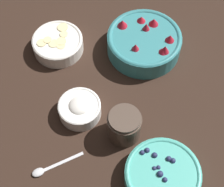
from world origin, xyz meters
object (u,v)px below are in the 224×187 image
(bowl_bananas, at_px, (58,43))
(bowl_cream, at_px, (80,108))
(bowl_strawberries, at_px, (144,42))
(bowl_blueberries, at_px, (162,175))
(jar_chocolate, at_px, (124,126))

(bowl_bananas, relative_size, bowl_cream, 1.31)
(bowl_strawberries, bearing_deg, bowl_bananas, 79.97)
(bowl_blueberries, height_order, bowl_cream, bowl_blueberries)
(bowl_bananas, distance_m, jar_chocolate, 0.34)
(bowl_bananas, height_order, bowl_cream, bowl_cream)
(bowl_blueberries, bearing_deg, jar_chocolate, 26.34)
(bowl_blueberries, bearing_deg, bowl_cream, 38.96)
(bowl_cream, xyz_separation_m, jar_chocolate, (-0.08, -0.11, 0.01))
(jar_chocolate, bearing_deg, bowl_strawberries, -22.33)
(bowl_bananas, height_order, jar_chocolate, jar_chocolate)
(bowl_blueberries, xyz_separation_m, bowl_bananas, (0.45, 0.21, -0.00))
(bowl_blueberries, relative_size, bowl_bananas, 1.23)
(bowl_blueberries, distance_m, bowl_cream, 0.28)
(bowl_blueberries, bearing_deg, bowl_bananas, 25.53)
(jar_chocolate, bearing_deg, bowl_blueberries, -153.66)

